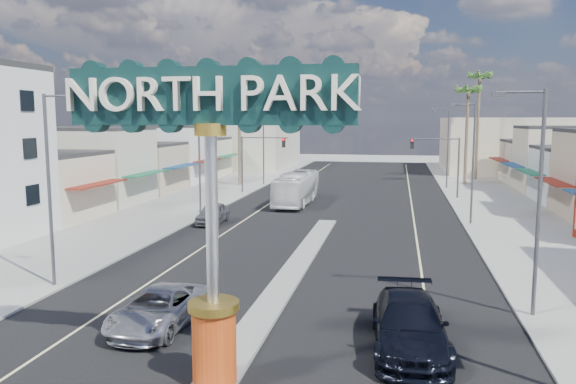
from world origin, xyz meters
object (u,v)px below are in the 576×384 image
at_px(palm_right_far, 480,82).
at_px(palm_left_far, 239,87).
at_px(streetlight_r_mid, 471,157).
at_px(streetlight_l_mid, 201,154).
at_px(gateway_sign, 211,189).
at_px(city_bus, 297,188).
at_px(streetlight_l_near, 52,180).
at_px(suv_left, 159,308).
at_px(traffic_signal_left, 259,153).
at_px(streetlight_l_far, 265,142).
at_px(suv_right, 409,325).
at_px(streetlight_r_far, 446,144).
at_px(palm_right_mid, 468,95).
at_px(car_parked_left, 213,213).
at_px(streetlight_r_near, 535,192).
at_px(traffic_signal_right, 440,155).

bearing_deg(palm_right_far, palm_left_far, -156.80).
bearing_deg(streetlight_r_mid, streetlight_l_mid, 180.00).
distance_m(gateway_sign, city_bus, 36.20).
distance_m(streetlight_l_near, suv_left, 8.94).
xyz_separation_m(traffic_signal_left, streetlight_l_far, (-1.25, 8.01, 0.79)).
relative_size(gateway_sign, traffic_signal_left, 1.53).
bearing_deg(gateway_sign, city_bus, 96.38).
distance_m(suv_right, city_bus, 33.26).
height_order(gateway_sign, palm_left_far, palm_left_far).
bearing_deg(suv_left, streetlight_r_far, 75.37).
relative_size(palm_right_mid, suv_right, 1.99).
distance_m(palm_left_far, car_parked_left, 25.85).
xyz_separation_m(streetlight_l_far, suv_right, (16.12, -46.13, -4.18)).
bearing_deg(streetlight_l_near, city_bus, 76.90).
height_order(palm_right_far, city_bus, palm_right_far).
relative_size(traffic_signal_left, palm_right_mid, 0.50).
distance_m(gateway_sign, car_parked_left, 26.84).
distance_m(palm_left_far, palm_right_far, 30.48).
relative_size(gateway_sign, streetlight_l_mid, 1.02).
bearing_deg(streetlight_l_mid, streetlight_r_near, -43.79).
relative_size(streetlight_l_far, car_parked_left, 1.98).
distance_m(gateway_sign, suv_right, 8.54).
xyz_separation_m(gateway_sign, streetlight_l_near, (-10.43, 8.02, -0.86)).
bearing_deg(streetlight_l_mid, palm_right_mid, 47.97).
relative_size(streetlight_l_mid, suv_right, 1.48).
relative_size(streetlight_l_far, streetlight_r_mid, 1.00).
bearing_deg(palm_left_far, streetlight_r_near, -59.64).
height_order(streetlight_r_mid, car_parked_left, streetlight_r_mid).
xyz_separation_m(streetlight_l_near, streetlight_r_mid, (20.87, 20.00, 0.00)).
height_order(palm_left_far, palm_right_mid, palm_left_far).
distance_m(traffic_signal_right, city_bus, 14.88).
xyz_separation_m(streetlight_r_near, palm_right_far, (4.57, 52.00, 7.32)).
height_order(streetlight_l_near, streetlight_l_mid, same).
bearing_deg(streetlight_r_mid, traffic_signal_right, 95.10).
bearing_deg(streetlight_l_far, palm_right_mid, 9.69).
bearing_deg(suv_left, city_bus, 93.09).
height_order(palm_left_far, suv_left, palm_left_far).
height_order(traffic_signal_right, streetlight_r_mid, streetlight_r_mid).
relative_size(traffic_signal_right, palm_left_far, 0.46).
height_order(streetlight_l_far, palm_left_far, palm_left_far).
height_order(gateway_sign, palm_right_mid, palm_right_mid).
relative_size(suv_left, city_bus, 0.50).
bearing_deg(city_bus, car_parked_left, -111.45).
bearing_deg(gateway_sign, streetlight_r_far, 78.22).
relative_size(traffic_signal_right, suv_right, 0.99).
bearing_deg(city_bus, suv_right, -71.85).
height_order(streetlight_r_near, streetlight_r_mid, same).
relative_size(palm_right_far, city_bus, 1.34).
bearing_deg(traffic_signal_left, streetlight_r_far, 22.20).
height_order(traffic_signal_left, streetlight_r_mid, streetlight_r_mid).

